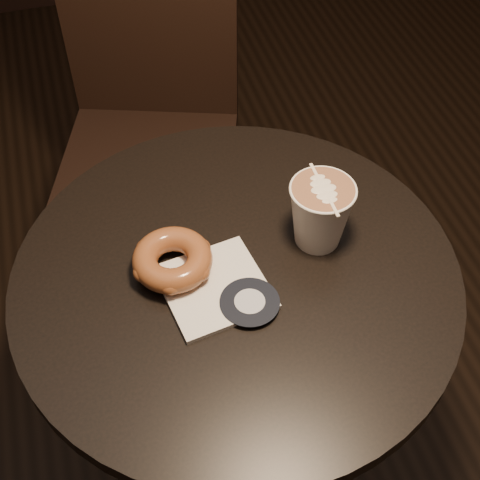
% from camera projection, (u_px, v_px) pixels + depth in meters
% --- Properties ---
extents(cafe_table, '(0.70, 0.70, 0.75)m').
position_uv_depth(cafe_table, '(237.00, 340.00, 1.19)').
color(cafe_table, black).
rests_on(cafe_table, ground).
extents(chair, '(0.52, 0.52, 1.03)m').
position_uv_depth(chair, '(150.00, 98.00, 1.60)').
color(chair, black).
rests_on(chair, ground).
extents(pastry_bag, '(0.17, 0.17, 0.01)m').
position_uv_depth(pastry_bag, '(215.00, 287.00, 1.01)').
color(pastry_bag, white).
rests_on(pastry_bag, cafe_table).
extents(doughnut, '(0.12, 0.12, 0.04)m').
position_uv_depth(doughnut, '(172.00, 260.00, 1.02)').
color(doughnut, brown).
rests_on(doughnut, pastry_bag).
extents(latte_cup, '(0.10, 0.10, 0.11)m').
position_uv_depth(latte_cup, '(320.00, 215.00, 1.04)').
color(latte_cup, white).
rests_on(latte_cup, cafe_table).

